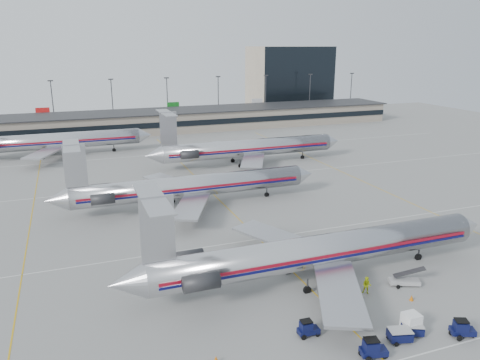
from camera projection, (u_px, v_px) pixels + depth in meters
name	position (u px, v px, depth m)	size (l,w,h in m)	color
ground	(291.00, 271.00, 55.59)	(260.00, 260.00, 0.00)	gray
apron_markings	(259.00, 239.00, 64.59)	(160.00, 0.15, 0.02)	silver
terminal	(149.00, 121.00, 142.88)	(162.00, 17.00, 6.25)	gray
light_mast_row	(140.00, 99.00, 153.98)	(163.60, 0.40, 15.28)	#38383D
distant_building	(289.00, 79.00, 188.02)	(30.00, 20.00, 25.00)	tan
jet_foreground	(314.00, 251.00, 52.44)	(46.48, 27.37, 12.17)	silver
jet_second_row	(186.00, 186.00, 76.79)	(45.09, 26.55, 11.80)	silver
jet_third_row	(245.00, 148.00, 103.92)	(46.25, 28.45, 12.65)	silver
jet_back_row	(51.00, 141.00, 111.34)	(46.39, 28.54, 12.69)	silver
tug_left	(307.00, 329.00, 42.97)	(2.04, 1.11, 1.62)	#0A0E37
tug_center	(372.00, 349.00, 39.93)	(2.49, 1.63, 1.86)	#0A0E37
tug_right	(462.00, 329.00, 42.82)	(2.43, 1.84, 1.77)	#0A0E37
cart_inner	(413.00, 329.00, 43.19)	(2.22, 1.93, 1.06)	#0A0E37
cart_outer	(400.00, 335.00, 42.25)	(2.33, 1.87, 1.16)	#0A0E37
uld_container	(411.00, 323.00, 43.52)	(1.79, 1.50, 1.88)	#2D2D30
belt_loader	(405.00, 280.00, 52.16)	(4.03, 2.43, 2.08)	#9D9D9D
ramp_worker_near	(352.00, 287.00, 50.20)	(0.63, 0.41, 1.72)	#94D814
ramp_worker_far	(367.00, 285.00, 50.18)	(0.96, 0.74, 1.97)	#CEE215
cone_right	(412.00, 298.00, 49.02)	(0.45, 0.45, 0.61)	#CC6006
cone_left	(216.00, 359.00, 39.39)	(0.50, 0.50, 0.69)	#CC6006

